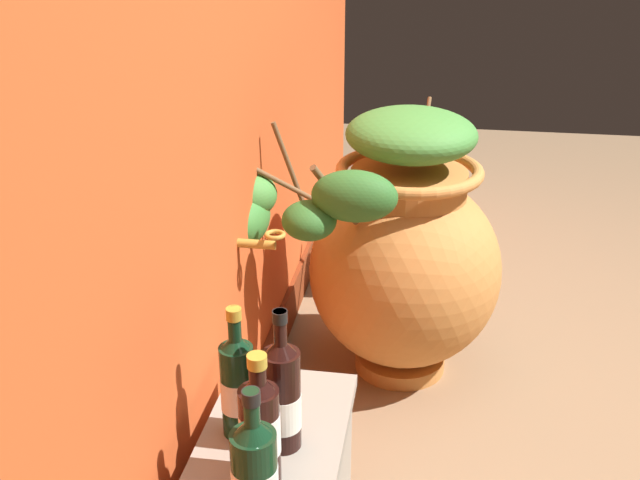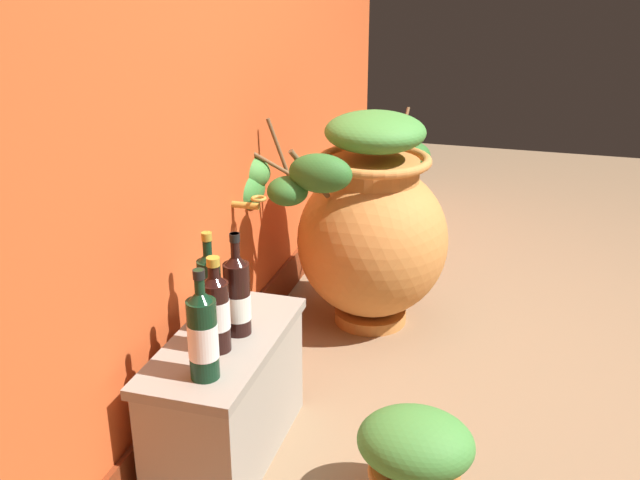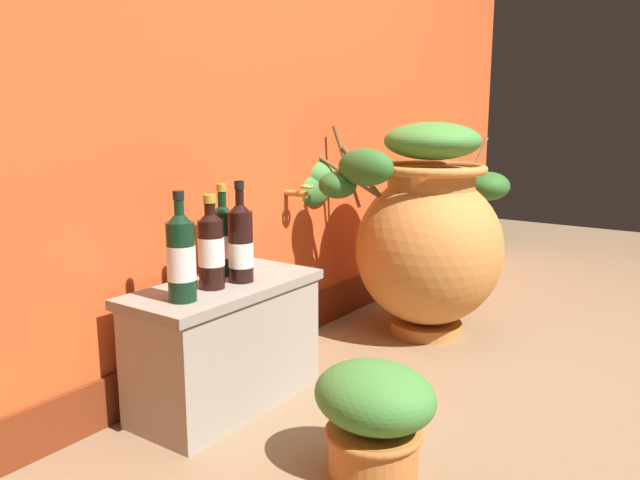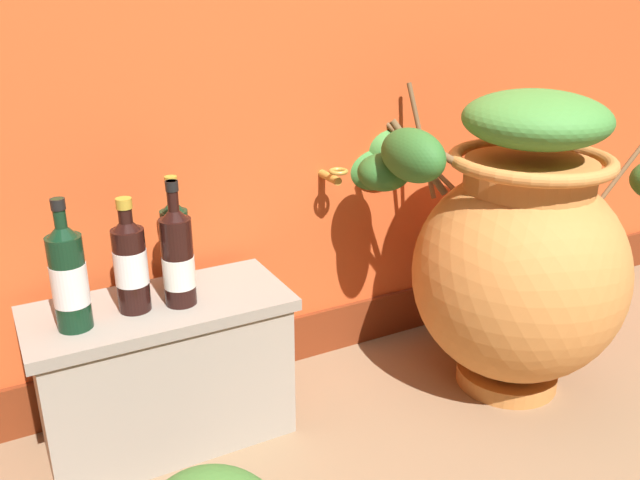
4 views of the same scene
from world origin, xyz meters
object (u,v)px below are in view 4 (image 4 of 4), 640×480
object	(u,v)px
terracotta_urn	(516,249)
wine_bottle_right	(130,261)
wine_bottle_left	(178,256)
wine_bottle_back	(176,242)
wine_bottle_middle	(68,275)

from	to	relation	value
terracotta_urn	wine_bottle_right	xyz separation A→B (m)	(-1.03, 0.20, 0.09)
wine_bottle_left	wine_bottle_back	distance (m)	0.10
wine_bottle_left	wine_bottle_middle	size ratio (longest dim) A/B	1.01
wine_bottle_left	wine_bottle_right	world-z (taller)	wine_bottle_left
terracotta_urn	wine_bottle_left	world-z (taller)	terracotta_urn
wine_bottle_middle	wine_bottle_right	xyz separation A→B (m)	(0.14, 0.03, -0.00)
wine_bottle_middle	wine_bottle_right	size ratio (longest dim) A/B	1.10
terracotta_urn	wine_bottle_right	bearing A→B (deg)	168.97
terracotta_urn	wine_bottle_right	distance (m)	1.05
terracotta_urn	wine_bottle_right	world-z (taller)	terracotta_urn
wine_bottle_middle	wine_bottle_back	bearing A→B (deg)	20.70
wine_bottle_middle	wine_bottle_right	bearing A→B (deg)	10.24
wine_bottle_right	terracotta_urn	bearing A→B (deg)	-11.03
terracotta_urn	wine_bottle_back	world-z (taller)	terracotta_urn
wine_bottle_left	wine_bottle_back	xyz separation A→B (m)	(0.02, 0.10, -0.00)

